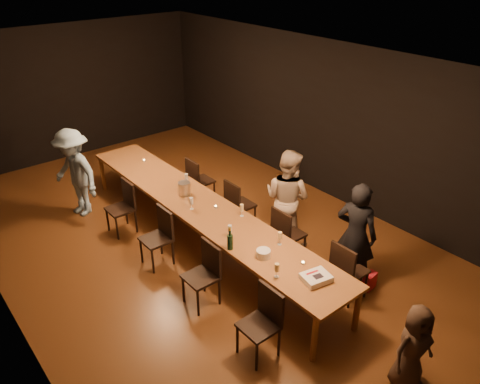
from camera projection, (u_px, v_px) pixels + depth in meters
ground at (202, 244)px, 7.91m from camera, size 10.00×10.00×0.00m
room_shell at (197, 128)px, 6.93m from camera, size 6.04×10.04×3.02m
table at (200, 208)px, 7.58m from camera, size 0.90×6.00×0.75m
chair_right_0 at (350, 270)px, 6.54m from camera, size 0.42×0.42×0.93m
chair_right_1 at (289, 233)px, 7.35m from camera, size 0.42×0.42×0.93m
chair_right_2 at (241, 204)px, 8.17m from camera, size 0.42×0.42×0.93m
chair_right_3 at (201, 180)px, 8.99m from camera, size 0.42×0.42×0.93m
chair_left_0 at (258, 325)px, 5.58m from camera, size 0.42×0.42×0.93m
chair_left_1 at (201, 276)px, 6.40m from camera, size 0.42×0.42×0.93m
chair_left_2 at (156, 239)px, 7.22m from camera, size 0.42×0.42×0.93m
chair_left_3 at (120, 208)px, 8.04m from camera, size 0.42×0.42×0.93m
woman_birthday at (356, 235)px, 6.66m from camera, size 0.57×0.70×1.65m
woman_tan at (287, 198)px, 7.60m from camera, size 0.80×0.93×1.67m
man_blue at (75, 173)px, 8.43m from camera, size 0.87×1.19×1.66m
child at (413, 347)px, 5.17m from camera, size 0.60×0.45×1.11m
gift_bag_red at (370, 281)px, 6.84m from camera, size 0.23×0.14×0.26m
gift_bag_blue at (347, 267)px, 7.08m from camera, size 0.28×0.21×0.31m
birthday_cake at (316, 278)px, 5.87m from camera, size 0.40×0.34×0.08m
plate_stack at (263, 254)px, 6.30m from camera, size 0.21×0.21×0.11m
champagne_bottle at (230, 238)px, 6.41m from camera, size 0.08×0.08×0.35m
ice_bucket at (184, 188)px, 7.83m from camera, size 0.22×0.22×0.23m
wineglass_0 at (277, 270)px, 5.89m from camera, size 0.06×0.06×0.21m
wineglass_1 at (280, 238)px, 6.53m from camera, size 0.06×0.06×0.21m
wineglass_2 at (230, 231)px, 6.69m from camera, size 0.06×0.06×0.21m
wineglass_3 at (242, 210)px, 7.21m from camera, size 0.06×0.06×0.21m
wineglass_4 at (191, 203)px, 7.40m from camera, size 0.06×0.06×0.21m
wineglass_5 at (186, 179)px, 8.16m from camera, size 0.06×0.06×0.21m
tealight_near at (303, 263)px, 6.17m from camera, size 0.05×0.05×0.03m
tealight_mid at (216, 207)px, 7.49m from camera, size 0.05×0.05×0.03m
tealight_far at (144, 161)px, 9.07m from camera, size 0.05×0.05×0.03m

